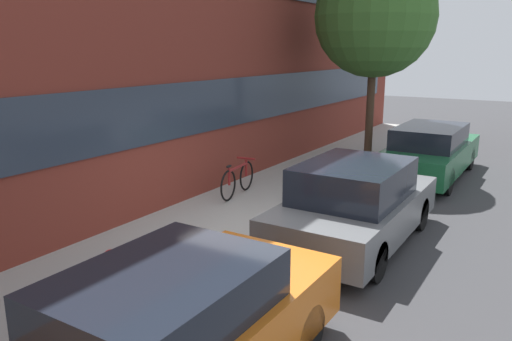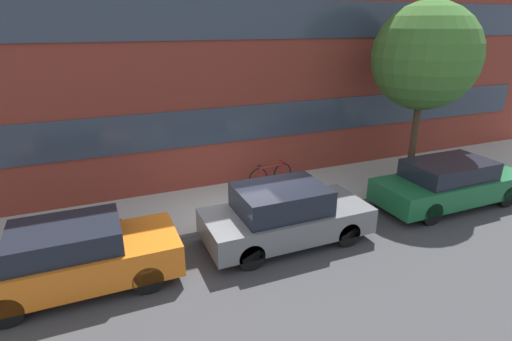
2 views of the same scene
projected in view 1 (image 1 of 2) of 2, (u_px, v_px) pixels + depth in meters
ground_plane at (281, 243)px, 8.49m from camera, size 56.00×56.00×0.00m
sidewalk_strip at (215, 226)px, 9.19m from camera, size 28.00×2.76×0.11m
parked_car_orange at (175, 334)px, 4.57m from camera, size 3.87×1.64×1.37m
parked_car_grey at (355, 204)px, 8.33m from camera, size 3.95×1.73×1.43m
parked_car_green at (430, 152)px, 12.68m from camera, size 4.56×1.65×1.35m
fire_hydrant at (113, 280)px, 6.04m from camera, size 0.54×0.30×0.79m
bicycle at (238, 178)px, 10.83m from camera, size 1.56×0.44×0.76m
street_tree at (375, 17)px, 12.80m from camera, size 3.12×3.12×5.48m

